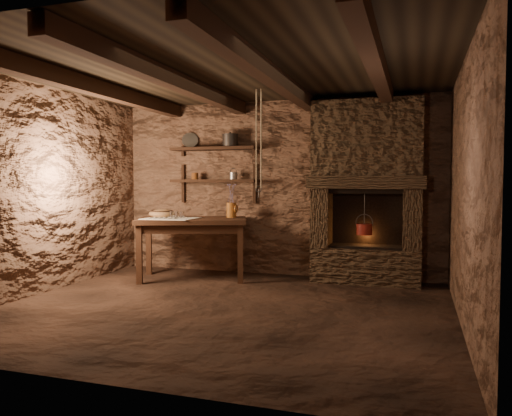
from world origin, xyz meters
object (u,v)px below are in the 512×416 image
(work_table, at_px, (192,246))
(iron_stockpot, at_px, (230,141))
(stoneware_jug, at_px, (232,203))
(red_pot, at_px, (364,228))
(wooden_bowl, at_px, (162,214))

(work_table, xyz_separation_m, iron_stockpot, (0.35, 0.50, 1.42))
(stoneware_jug, height_order, iron_stockpot, iron_stockpot)
(stoneware_jug, height_order, red_pot, stoneware_jug)
(stoneware_jug, xyz_separation_m, wooden_bowl, (-0.96, -0.16, -0.16))
(iron_stockpot, height_order, red_pot, iron_stockpot)
(work_table, bearing_deg, red_pot, -9.96)
(work_table, relative_size, stoneware_jug, 3.46)
(work_table, xyz_separation_m, stoneware_jug, (0.45, 0.27, 0.57))
(work_table, distance_m, iron_stockpot, 1.54)
(work_table, bearing_deg, wooden_bowl, 147.46)
(stoneware_jug, relative_size, wooden_bowl, 1.31)
(stoneware_jug, xyz_separation_m, iron_stockpot, (-0.10, 0.23, 0.85))
(work_table, xyz_separation_m, red_pot, (2.20, 0.38, 0.27))
(wooden_bowl, height_order, iron_stockpot, iron_stockpot)
(stoneware_jug, bearing_deg, red_pot, -11.05)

